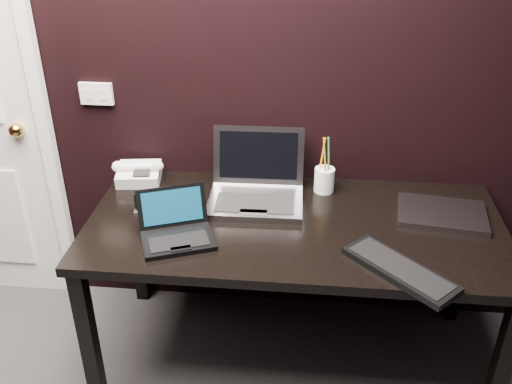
# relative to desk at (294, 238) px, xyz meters

# --- Properties ---
(wall_back) EXTENTS (4.00, 0.00, 4.00)m
(wall_back) POSITION_rel_desk_xyz_m (-0.30, 0.40, 0.64)
(wall_back) COLOR black
(wall_back) RESTS_ON ground
(wall_switch) EXTENTS (0.15, 0.02, 0.10)m
(wall_switch) POSITION_rel_desk_xyz_m (-0.92, 0.39, 0.46)
(wall_switch) COLOR silver
(wall_switch) RESTS_ON wall_back
(desk) EXTENTS (1.70, 0.80, 0.74)m
(desk) POSITION_rel_desk_xyz_m (0.00, 0.00, 0.00)
(desk) COLOR black
(desk) RESTS_ON ground
(netbook) EXTENTS (0.34, 0.32, 0.17)m
(netbook) POSITION_rel_desk_xyz_m (-0.45, -0.16, 0.11)
(netbook) COLOR black
(netbook) RESTS_ON desk
(silver_laptop) EXTENTS (0.41, 0.37, 0.28)m
(silver_laptop) POSITION_rel_desk_xyz_m (-0.18, 0.17, 0.13)
(silver_laptop) COLOR #9A9A9F
(silver_laptop) RESTS_ON desk
(ext_keyboard) EXTENTS (0.41, 0.40, 0.03)m
(ext_keyboard) POSITION_rel_desk_xyz_m (0.39, -0.30, 0.09)
(ext_keyboard) COLOR black
(ext_keyboard) RESTS_ON desk
(closed_laptop) EXTENTS (0.38, 0.30, 0.02)m
(closed_laptop) POSITION_rel_desk_xyz_m (0.60, 0.11, 0.09)
(closed_laptop) COLOR #98979C
(closed_laptop) RESTS_ON desk
(desk_phone) EXTENTS (0.24, 0.20, 0.12)m
(desk_phone) POSITION_rel_desk_xyz_m (-0.73, 0.28, 0.12)
(desk_phone) COLOR silver
(desk_phone) RESTS_ON desk
(mobile_phone) EXTENTS (0.06, 0.05, 0.09)m
(mobile_phone) POSITION_rel_desk_xyz_m (-0.64, 0.01, 0.11)
(mobile_phone) COLOR black
(mobile_phone) RESTS_ON desk
(pen_cup) EXTENTS (0.10, 0.10, 0.26)m
(pen_cup) POSITION_rel_desk_xyz_m (0.12, 0.28, 0.14)
(pen_cup) COLOR white
(pen_cup) RESTS_ON desk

